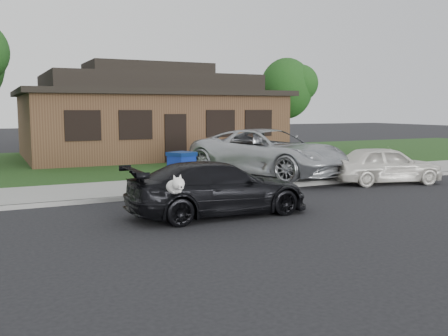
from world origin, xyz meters
name	(u,v)px	position (x,y,z in m)	size (l,w,h in m)	color
ground	(177,227)	(0.00, 0.00, 0.00)	(120.00, 120.00, 0.00)	black
sidewalk	(120,190)	(0.00, 5.00, 0.06)	(60.00, 3.00, 0.12)	gray
curb	(133,198)	(0.00, 3.50, 0.06)	(60.00, 0.12, 0.12)	gray
lawn	(76,164)	(0.00, 13.00, 0.07)	(60.00, 13.00, 0.13)	#193814
driveway	(226,164)	(6.00, 10.00, 0.07)	(4.50, 13.00, 0.14)	gray
sedan	(218,188)	(1.30, 0.71, 0.64)	(4.39, 2.10, 1.27)	black
minivan	(269,152)	(5.52, 5.50, 0.97)	(2.74, 5.95, 1.65)	#B0B3B8
white_compact	(385,165)	(8.49, 2.84, 0.64)	(1.50, 3.73, 1.27)	silver
recycling_bin	(182,170)	(1.61, 3.94, 0.68)	(0.88, 0.88, 1.12)	navy
house	(149,116)	(4.00, 15.00, 2.13)	(12.60, 8.60, 4.65)	#422B1C
tree_1	(289,87)	(12.14, 14.40, 3.71)	(3.15, 3.00, 5.25)	#332114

